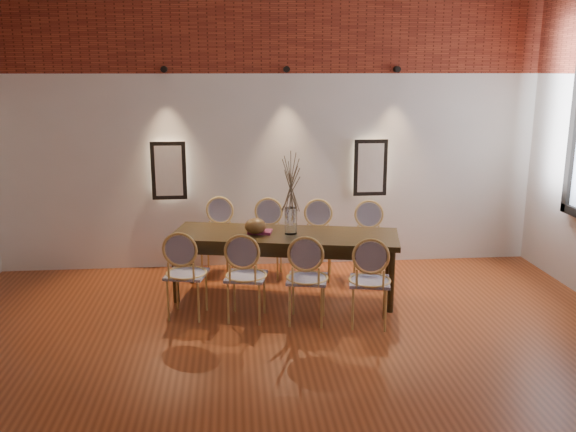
{
  "coord_description": "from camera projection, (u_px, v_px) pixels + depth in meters",
  "views": [
    {
      "loc": [
        -0.5,
        -4.32,
        2.55
      ],
      "look_at": [
        0.07,
        1.88,
        1.05
      ],
      "focal_mm": 38.0,
      "sensor_mm": 36.0,
      "label": 1
    }
  ],
  "objects": [
    {
      "name": "floor",
      "position": [
        301.0,
        401.0,
        4.82
      ],
      "size": [
        7.0,
        7.0,
        0.02
      ],
      "primitive_type": "cube",
      "color": "brown",
      "rests_on": "ground"
    },
    {
      "name": "wall_back",
      "position": [
        270.0,
        114.0,
        7.79
      ],
      "size": [
        7.0,
        0.1,
        4.0
      ],
      "primitive_type": "cube",
      "color": "silver",
      "rests_on": "ground"
    },
    {
      "name": "brick_band_back",
      "position": [
        270.0,
        10.0,
        7.43
      ],
      "size": [
        7.0,
        0.02,
        1.5
      ],
      "primitive_type": "cube",
      "color": "maroon",
      "rests_on": "ground"
    },
    {
      "name": "niche_left",
      "position": [
        169.0,
        170.0,
        7.74
      ],
      "size": [
        0.36,
        0.06,
        0.66
      ],
      "primitive_type": "cube",
      "color": "#FFEAC6",
      "rests_on": "wall_back"
    },
    {
      "name": "niche_right",
      "position": [
        370.0,
        167.0,
        7.97
      ],
      "size": [
        0.36,
        0.06,
        0.66
      ],
      "primitive_type": "cube",
      "color": "#FFEAC6",
      "rests_on": "wall_back"
    },
    {
      "name": "spot_fixture_left",
      "position": [
        164.0,
        69.0,
        7.42
      ],
      "size": [
        0.08,
        0.1,
        0.08
      ],
      "primitive_type": "cylinder",
      "rotation": [
        1.57,
        0.0,
        0.0
      ],
      "color": "black",
      "rests_on": "wall_back"
    },
    {
      "name": "spot_fixture_mid",
      "position": [
        287.0,
        69.0,
        7.55
      ],
      "size": [
        0.08,
        0.1,
        0.08
      ],
      "primitive_type": "cylinder",
      "rotation": [
        1.57,
        0.0,
        0.0
      ],
      "color": "black",
      "rests_on": "wall_back"
    },
    {
      "name": "spot_fixture_right",
      "position": [
        397.0,
        69.0,
        7.68
      ],
      "size": [
        0.08,
        0.1,
        0.08
      ],
      "primitive_type": "cylinder",
      "rotation": [
        1.57,
        0.0,
        0.0
      ],
      "color": "black",
      "rests_on": "wall_back"
    },
    {
      "name": "dining_table",
      "position": [
        285.0,
        265.0,
        6.94
      ],
      "size": [
        2.65,
        1.33,
        0.75
      ],
      "primitive_type": "cube",
      "rotation": [
        0.0,
        0.0,
        -0.21
      ],
      "color": "#2F220F",
      "rests_on": "floor"
    },
    {
      "name": "chair_near_a",
      "position": [
        187.0,
        274.0,
        6.37
      ],
      "size": [
        0.52,
        0.52,
        0.94
      ],
      "primitive_type": null,
      "rotation": [
        0.0,
        0.0,
        -0.21
      ],
      "color": "tan",
      "rests_on": "floor"
    },
    {
      "name": "chair_near_b",
      "position": [
        246.0,
        276.0,
        6.29
      ],
      "size": [
        0.52,
        0.52,
        0.94
      ],
      "primitive_type": null,
      "rotation": [
        0.0,
        0.0,
        -0.21
      ],
      "color": "tan",
      "rests_on": "floor"
    },
    {
      "name": "chair_near_c",
      "position": [
        307.0,
        278.0,
        6.22
      ],
      "size": [
        0.52,
        0.52,
        0.94
      ],
      "primitive_type": null,
      "rotation": [
        0.0,
        0.0,
        -0.21
      ],
      "color": "tan",
      "rests_on": "floor"
    },
    {
      "name": "chair_near_d",
      "position": [
        370.0,
        281.0,
        6.15
      ],
      "size": [
        0.52,
        0.52,
        0.94
      ],
      "primitive_type": null,
      "rotation": [
        0.0,
        0.0,
        -0.21
      ],
      "color": "tan",
      "rests_on": "floor"
    },
    {
      "name": "chair_far_a",
      "position": [
        217.0,
        238.0,
        7.69
      ],
      "size": [
        0.52,
        0.52,
        0.94
      ],
      "primitive_type": null,
      "rotation": [
        0.0,
        0.0,
        2.93
      ],
      "color": "tan",
      "rests_on": "floor"
    },
    {
      "name": "chair_far_b",
      "position": [
        266.0,
        240.0,
        7.62
      ],
      "size": [
        0.52,
        0.52,
        0.94
      ],
      "primitive_type": null,
      "rotation": [
        0.0,
        0.0,
        2.93
      ],
      "color": "tan",
      "rests_on": "floor"
    },
    {
      "name": "chair_far_c",
      "position": [
        317.0,
        242.0,
        7.55
      ],
      "size": [
        0.52,
        0.52,
        0.94
      ],
      "primitive_type": null,
      "rotation": [
        0.0,
        0.0,
        2.93
      ],
      "color": "tan",
      "rests_on": "floor"
    },
    {
      "name": "chair_far_d",
      "position": [
        368.0,
        243.0,
        7.48
      ],
      "size": [
        0.52,
        0.52,
        0.94
      ],
      "primitive_type": null,
      "rotation": [
        0.0,
        0.0,
        2.93
      ],
      "color": "tan",
      "rests_on": "floor"
    },
    {
      "name": "vase",
      "position": [
        291.0,
        221.0,
        6.81
      ],
      "size": [
        0.14,
        0.14,
        0.3
      ],
      "primitive_type": "cylinder",
      "color": "silver",
      "rests_on": "dining_table"
    },
    {
      "name": "dried_branches",
      "position": [
        291.0,
        181.0,
        6.71
      ],
      "size": [
        0.5,
        0.5,
        0.7
      ],
      "primitive_type": null,
      "color": "brown",
      "rests_on": "vase"
    },
    {
      "name": "bowl",
      "position": [
        256.0,
        226.0,
        6.82
      ],
      "size": [
        0.24,
        0.24,
        0.18
      ],
      "primitive_type": "ellipsoid",
      "color": "brown",
      "rests_on": "dining_table"
    },
    {
      "name": "book",
      "position": [
        260.0,
        232.0,
        6.88
      ],
      "size": [
        0.29,
        0.23,
        0.03
      ],
      "primitive_type": "cube",
      "rotation": [
        0.0,
        0.0,
        -0.21
      ],
      "color": "#872A56",
      "rests_on": "dining_table"
    }
  ]
}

